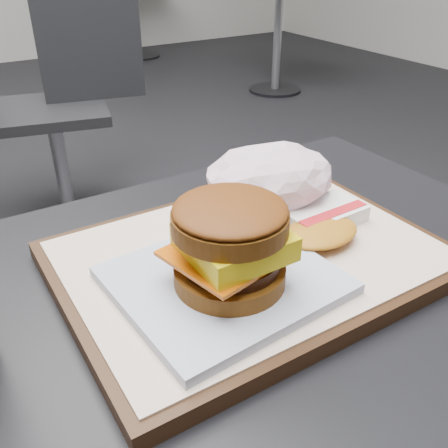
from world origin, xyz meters
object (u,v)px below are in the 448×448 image
(hash_brown, at_px, (323,222))
(neighbor_chair, at_px, (66,96))
(customer_table, at_px, (232,447))
(serving_tray, at_px, (250,259))
(breakfast_sandwich, at_px, (229,252))
(crumpled_wrapper, at_px, (271,178))

(hash_brown, height_order, neighbor_chair, neighbor_chair)
(customer_table, height_order, neighbor_chair, neighbor_chair)
(serving_tray, bearing_deg, breakfast_sandwich, -142.37)
(breakfast_sandwich, relative_size, hash_brown, 1.66)
(breakfast_sandwich, relative_size, neighbor_chair, 0.23)
(customer_table, distance_m, hash_brown, 0.27)
(serving_tray, bearing_deg, crumpled_wrapper, 42.99)
(serving_tray, distance_m, crumpled_wrapper, 0.11)
(serving_tray, bearing_deg, neighbor_chair, 81.16)
(serving_tray, height_order, crumpled_wrapper, crumpled_wrapper)
(crumpled_wrapper, bearing_deg, breakfast_sandwich, -139.10)
(customer_table, relative_size, crumpled_wrapper, 5.10)
(serving_tray, height_order, breakfast_sandwich, breakfast_sandwich)
(hash_brown, relative_size, crumpled_wrapper, 0.77)
(customer_table, distance_m, crumpled_wrapper, 0.30)
(serving_tray, xyz_separation_m, hash_brown, (0.09, -0.01, 0.02))
(serving_tray, relative_size, breakfast_sandwich, 1.89)
(hash_brown, bearing_deg, crumpled_wrapper, 98.85)
(customer_table, xyz_separation_m, breakfast_sandwich, (0.00, 0.02, 0.24))
(customer_table, height_order, crumpled_wrapper, crumpled_wrapper)
(crumpled_wrapper, distance_m, neighbor_chair, 1.62)
(customer_table, height_order, breakfast_sandwich, breakfast_sandwich)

